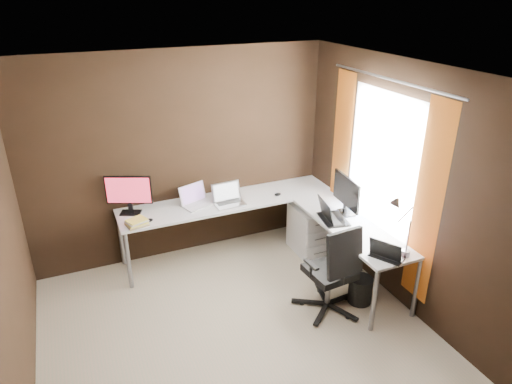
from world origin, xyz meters
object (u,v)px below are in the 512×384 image
office_chair (331,285)px  monitor_left (129,193)px  desk_lamp (400,220)px  book_stack (137,222)px  monitor_right (346,193)px  laptop_black_small (387,253)px  laptop_white (196,200)px  laptop_black_big (331,216)px  laptop_silver (228,199)px  drawer_pedestal (310,229)px  wastebasket (360,290)px

office_chair → monitor_left: bearing=132.2°
monitor_left → desk_lamp: bearing=-17.5°
monitor_left → book_stack: bearing=-65.0°
monitor_right → laptop_black_small: 0.98m
laptop_white → laptop_black_small: laptop_white is taller
office_chair → laptop_white: bearing=117.6°
laptop_black_big → book_stack: size_ratio=1.61×
monitor_left → monitor_right: size_ratio=0.88×
laptop_black_small → desk_lamp: size_ratio=0.65×
book_stack → monitor_right: bearing=-16.5°
monitor_right → laptop_black_big: size_ratio=1.32×
laptop_black_big → laptop_black_small: bearing=-164.1°
monitor_right → laptop_silver: bearing=60.1°
laptop_black_big → laptop_white: bearing=62.4°
monitor_right → laptop_white: 1.76m
laptop_white → laptop_black_big: bearing=-57.9°
monitor_left → laptop_silver: monitor_left is taller
laptop_black_small → office_chair: 0.69m
book_stack → desk_lamp: desk_lamp is taller
laptop_silver → desk_lamp: desk_lamp is taller
drawer_pedestal → laptop_white: laptop_white is taller
monitor_left → monitor_right: 2.45m
monitor_right → laptop_white: monitor_right is taller
monitor_left → wastebasket: monitor_left is taller
laptop_silver → wastebasket: size_ratio=1.26×
drawer_pedestal → book_stack: 2.15m
drawer_pedestal → laptop_silver: laptop_silver is taller
laptop_black_small → drawer_pedestal: bearing=-30.2°
monitor_right → laptop_black_big: monitor_right is taller
laptop_silver → laptop_black_small: 1.98m
laptop_white → laptop_black_big: size_ratio=1.00×
laptop_black_small → office_chair: size_ratio=0.38×
laptop_silver → office_chair: (0.59, -1.40, -0.49)m
drawer_pedestal → wastebasket: drawer_pedestal is taller
drawer_pedestal → laptop_black_big: 0.77m
monitor_right → laptop_silver: size_ratio=1.49×
monitor_right → desk_lamp: bearing=-176.7°
monitor_right → laptop_silver: (-1.13, 0.79, -0.21)m
laptop_silver → book_stack: laptop_silver is taller
laptop_black_small → book_stack: size_ratio=1.47×
laptop_black_small → book_stack: (-2.07, 1.60, -0.01)m
laptop_black_big → desk_lamp: desk_lamp is taller
laptop_white → office_chair: (0.96, -1.52, -0.49)m
drawer_pedestal → monitor_right: (0.14, -0.51, 0.69)m
drawer_pedestal → laptop_silver: (-0.99, 0.28, 0.48)m
drawer_pedestal → laptop_black_big: laptop_black_big is taller
desk_lamp → wastebasket: bearing=92.7°
desk_lamp → laptop_black_small: bearing=165.3°
desk_lamp → laptop_black_big: bearing=81.5°
laptop_black_big → monitor_left: bearing=72.5°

